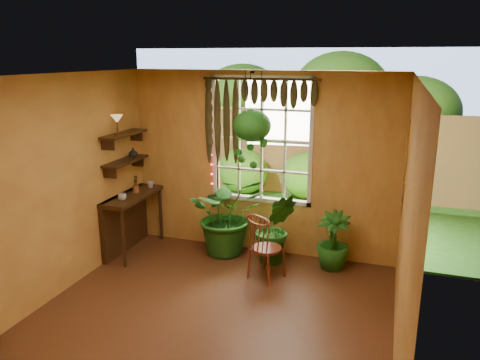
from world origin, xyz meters
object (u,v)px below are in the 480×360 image
at_px(windsor_chair, 265,257).
at_px(counter_ledge, 127,216).
at_px(potted_plant_mid, 275,228).
at_px(hanging_basket, 252,129).
at_px(potted_plant_left, 228,214).

bearing_deg(windsor_chair, counter_ledge, -163.15).
xyz_separation_m(counter_ledge, potted_plant_mid, (2.24, 0.27, -0.03)).
bearing_deg(potted_plant_mid, hanging_basket, 167.60).
bearing_deg(hanging_basket, windsor_chair, -57.81).
bearing_deg(potted_plant_left, potted_plant_mid, -8.36).
bearing_deg(windsor_chair, hanging_basket, 145.56).
height_order(potted_plant_mid, hanging_basket, hanging_basket).
bearing_deg(windsor_chair, potted_plant_mid, 113.13).
bearing_deg(hanging_basket, potted_plant_mid, -12.40).
relative_size(counter_ledge, potted_plant_mid, 1.14).
relative_size(windsor_chair, hanging_basket, 0.80).
bearing_deg(counter_ledge, potted_plant_mid, 6.75).
relative_size(counter_ledge, hanging_basket, 0.90).
xyz_separation_m(counter_ledge, hanging_basket, (1.86, 0.35, 1.36)).
bearing_deg(counter_ledge, windsor_chair, -6.53).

